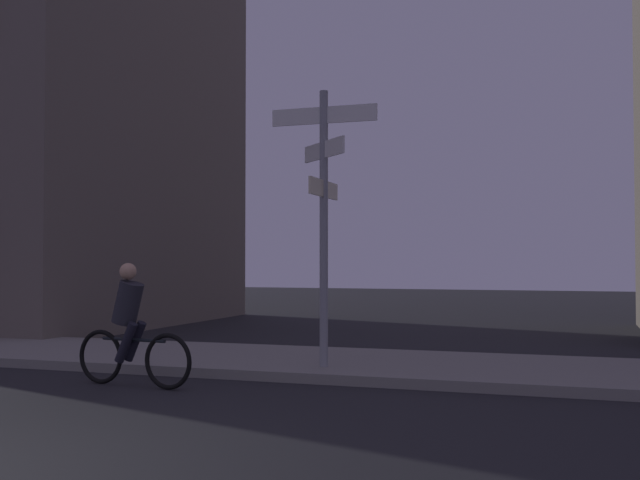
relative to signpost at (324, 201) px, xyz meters
name	(u,v)px	position (x,y,z in m)	size (l,w,h in m)	color
sidewalk_kerb	(280,361)	(-0.99, 0.83, -2.42)	(40.00, 3.09, 0.14)	gray
signpost	(324,201)	(0.00, 0.00, 0.00)	(1.58, 1.23, 3.94)	gray
cyclist	(131,329)	(-2.13, -1.62, -1.75)	(1.81, 0.37, 1.61)	black
building_left_block	(12,9)	(-11.12, 6.48, 6.05)	(9.76, 9.44, 17.08)	#6B6056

